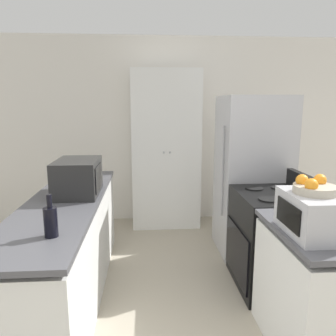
{
  "coord_description": "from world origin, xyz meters",
  "views": [
    {
      "loc": [
        -0.22,
        -1.4,
        1.68
      ],
      "look_at": [
        0.0,
        1.81,
        1.05
      ],
      "focal_mm": 35.0,
      "sensor_mm": 36.0,
      "label": 1
    }
  ],
  "objects_px": {
    "toaster_oven": "(313,214)",
    "microwave": "(78,177)",
    "stove": "(272,239)",
    "refrigerator": "(252,175)",
    "wine_bottle": "(51,221)",
    "fruit_bowl": "(314,187)",
    "pantry_cabinet": "(166,150)"
  },
  "relations": [
    {
      "from": "fruit_bowl",
      "to": "refrigerator",
      "type": "bearing_deg",
      "value": 83.94
    },
    {
      "from": "refrigerator",
      "to": "toaster_oven",
      "type": "xyz_separation_m",
      "value": [
        -0.18,
        -1.7,
        0.13
      ]
    },
    {
      "from": "refrigerator",
      "to": "toaster_oven",
      "type": "bearing_deg",
      "value": -96.15
    },
    {
      "from": "toaster_oven",
      "to": "microwave",
      "type": "bearing_deg",
      "value": 147.42
    },
    {
      "from": "toaster_oven",
      "to": "fruit_bowl",
      "type": "xyz_separation_m",
      "value": [
        0.0,
        0.02,
        0.17
      ]
    },
    {
      "from": "pantry_cabinet",
      "to": "stove",
      "type": "relative_size",
      "value": 2.03
    },
    {
      "from": "wine_bottle",
      "to": "fruit_bowl",
      "type": "relative_size",
      "value": 1.02
    },
    {
      "from": "pantry_cabinet",
      "to": "fruit_bowl",
      "type": "bearing_deg",
      "value": -73.88
    },
    {
      "from": "wine_bottle",
      "to": "fruit_bowl",
      "type": "xyz_separation_m",
      "value": [
        1.6,
        -0.05,
        0.19
      ]
    },
    {
      "from": "refrigerator",
      "to": "fruit_bowl",
      "type": "distance_m",
      "value": 1.71
    },
    {
      "from": "pantry_cabinet",
      "to": "fruit_bowl",
      "type": "relative_size",
      "value": 8.17
    },
    {
      "from": "toaster_oven",
      "to": "fruit_bowl",
      "type": "distance_m",
      "value": 0.17
    },
    {
      "from": "toaster_oven",
      "to": "pantry_cabinet",
      "type": "bearing_deg",
      "value": 105.9
    },
    {
      "from": "pantry_cabinet",
      "to": "fruit_bowl",
      "type": "xyz_separation_m",
      "value": [
        0.74,
        -2.57,
        0.12
      ]
    },
    {
      "from": "toaster_oven",
      "to": "refrigerator",
      "type": "bearing_deg",
      "value": 83.85
    },
    {
      "from": "microwave",
      "to": "toaster_oven",
      "type": "relative_size",
      "value": 1.18
    },
    {
      "from": "pantry_cabinet",
      "to": "microwave",
      "type": "distance_m",
      "value": 1.79
    },
    {
      "from": "stove",
      "to": "toaster_oven",
      "type": "height_order",
      "value": "toaster_oven"
    },
    {
      "from": "microwave",
      "to": "wine_bottle",
      "type": "xyz_separation_m",
      "value": [
        0.02,
        -0.96,
        -0.06
      ]
    },
    {
      "from": "pantry_cabinet",
      "to": "refrigerator",
      "type": "distance_m",
      "value": 1.29
    },
    {
      "from": "microwave",
      "to": "wine_bottle",
      "type": "bearing_deg",
      "value": -88.59
    },
    {
      "from": "stove",
      "to": "toaster_oven",
      "type": "relative_size",
      "value": 2.31
    },
    {
      "from": "pantry_cabinet",
      "to": "wine_bottle",
      "type": "bearing_deg",
      "value": -108.78
    },
    {
      "from": "pantry_cabinet",
      "to": "microwave",
      "type": "height_order",
      "value": "pantry_cabinet"
    },
    {
      "from": "wine_bottle",
      "to": "pantry_cabinet",
      "type": "bearing_deg",
      "value": 71.22
    },
    {
      "from": "stove",
      "to": "refrigerator",
      "type": "xyz_separation_m",
      "value": [
        0.04,
        0.78,
        0.43
      ]
    },
    {
      "from": "wine_bottle",
      "to": "toaster_oven",
      "type": "bearing_deg",
      "value": -2.63
    },
    {
      "from": "stove",
      "to": "fruit_bowl",
      "type": "xyz_separation_m",
      "value": [
        -0.14,
        -0.9,
        0.73
      ]
    },
    {
      "from": "toaster_oven",
      "to": "wine_bottle",
      "type": "bearing_deg",
      "value": 177.37
    },
    {
      "from": "refrigerator",
      "to": "toaster_oven",
      "type": "height_order",
      "value": "refrigerator"
    },
    {
      "from": "pantry_cabinet",
      "to": "toaster_oven",
      "type": "relative_size",
      "value": 4.69
    },
    {
      "from": "refrigerator",
      "to": "microwave",
      "type": "bearing_deg",
      "value": -159.68
    }
  ]
}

